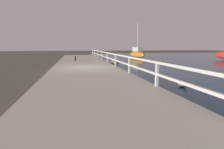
# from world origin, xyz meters

# --- Properties ---
(ground_plane) EXTENTS (120.00, 120.00, 0.00)m
(ground_plane) POSITION_xyz_m (0.00, 0.00, 0.00)
(ground_plane) COLOR #4C473D
(dock_walkway) EXTENTS (4.53, 36.00, 0.34)m
(dock_walkway) POSITION_xyz_m (0.00, 0.00, 0.17)
(dock_walkway) COLOR #B2AD9E
(dock_walkway) RESTS_ON ground
(railing) EXTENTS (0.10, 32.50, 0.91)m
(railing) POSITION_xyz_m (2.16, -0.00, 0.97)
(railing) COLOR beige
(railing) RESTS_ON dock_walkway
(boulder_far_strip) EXTENTS (0.39, 0.35, 0.29)m
(boulder_far_strip) POSITION_xyz_m (3.91, -5.49, 0.14)
(boulder_far_strip) COLOR slate
(boulder_far_strip) RESTS_ON ground
(boulder_mid_strip) EXTENTS (0.43, 0.38, 0.32)m
(boulder_mid_strip) POSITION_xyz_m (2.91, 3.35, 0.16)
(boulder_mid_strip) COLOR gray
(boulder_mid_strip) RESTS_ON ground
(boulder_downstream) EXTENTS (0.72, 0.65, 0.54)m
(boulder_downstream) POSITION_xyz_m (3.05, 4.05, 0.27)
(boulder_downstream) COLOR #666056
(boulder_downstream) RESTS_ON ground
(mooring_bollard) EXTENTS (0.16, 0.16, 0.50)m
(mooring_bollard) POSITION_xyz_m (-0.64, 5.56, 0.59)
(mooring_bollard) COLOR black
(mooring_bollard) RESTS_ON dock_walkway
(sailboat_orange) EXTENTS (1.73, 4.32, 5.33)m
(sailboat_orange) POSITION_xyz_m (8.74, 13.31, 0.66)
(sailboat_orange) COLOR orange
(sailboat_orange) RESTS_ON water_surface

